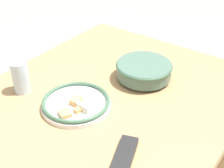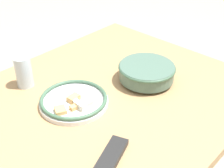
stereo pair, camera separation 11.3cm
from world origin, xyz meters
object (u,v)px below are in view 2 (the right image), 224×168
at_px(noodle_bowl, 147,72).
at_px(food_plate, 74,101).
at_px(drinking_glass, 24,72).
at_px(tv_remote, 108,161).

height_order(noodle_bowl, food_plate, noodle_bowl).
relative_size(noodle_bowl, drinking_glass, 1.80).
distance_m(noodle_bowl, tv_remote, 0.48).
distance_m(tv_remote, drinking_glass, 0.54).
height_order(tv_remote, drinking_glass, drinking_glass).
distance_m(noodle_bowl, drinking_glass, 0.49).
height_order(noodle_bowl, drinking_glass, drinking_glass).
bearing_deg(tv_remote, drinking_glass, -28.18).
relative_size(food_plate, tv_remote, 1.26).
relative_size(tv_remote, drinking_glass, 1.57).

